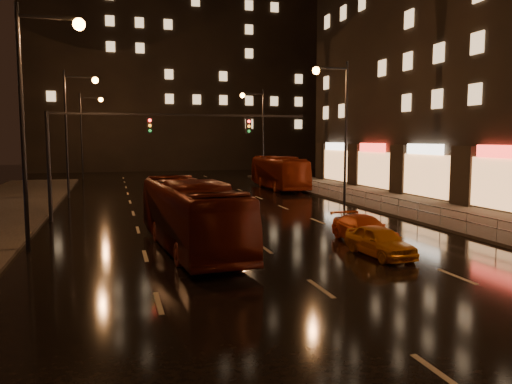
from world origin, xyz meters
TOP-DOWN VIEW (x-y plane):
  - ground at (0.00, 20.00)m, footprint 140.00×140.00m
  - sidewalk_right at (13.50, 15.00)m, footprint 7.00×70.00m
  - building_distant at (4.00, 72.00)m, footprint 44.00×16.00m
  - traffic_signal at (-5.06, 20.00)m, footprint 15.31×0.32m
  - railing_right at (10.20, 18.00)m, footprint 0.05×56.00m
  - bus_red at (-3.03, 10.83)m, footprint 3.34×10.73m
  - bus_curb at (8.89, 34.56)m, footprint 2.88×11.08m
  - taxi_near at (4.00, 7.38)m, footprint 1.68×3.67m
  - taxi_far at (4.71, 10.00)m, footprint 1.81×4.17m

SIDE VIEW (x-z plane):
  - ground at x=0.00m, z-range 0.00..0.00m
  - sidewalk_right at x=13.50m, z-range 0.00..0.15m
  - taxi_far at x=4.71m, z-range 0.00..1.20m
  - taxi_near at x=4.00m, z-range 0.00..1.22m
  - railing_right at x=10.20m, z-range 0.40..1.40m
  - bus_red at x=-3.03m, z-range 0.00..2.94m
  - bus_curb at x=8.89m, z-range 0.00..3.07m
  - traffic_signal at x=-5.06m, z-range 1.64..7.84m
  - building_distant at x=4.00m, z-range 0.00..36.00m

